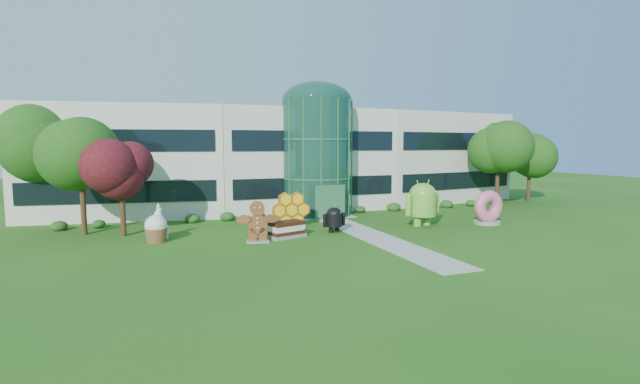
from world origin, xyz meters
name	(u,v)px	position (x,y,z in m)	size (l,w,h in m)	color
ground	(383,240)	(0.00, 0.00, 0.00)	(140.00, 140.00, 0.00)	#215114
building	(295,159)	(0.00, 18.00, 4.65)	(46.00, 15.00, 9.30)	beige
atrium	(317,158)	(0.00, 12.00, 4.90)	(6.00, 6.00, 9.80)	#194738
walkway	(369,234)	(0.00, 2.00, 0.02)	(2.40, 20.00, 0.04)	#9E9E93
tree_red	(122,191)	(-15.50, 7.50, 3.00)	(4.00, 4.00, 6.00)	#3F0C14
trees_backdrop	(313,166)	(0.00, 13.00, 4.20)	(52.00, 8.00, 8.40)	#214C13
android_green	(423,201)	(5.36, 3.72, 1.90)	(3.34, 2.23, 3.79)	#6EAF38
android_black	(334,218)	(-1.85, 3.67, 1.03)	(1.81, 1.21, 2.05)	black
donut	(487,207)	(10.44, 2.57, 1.31)	(2.52, 1.21, 2.62)	#E15574
gingerbread	(257,221)	(-7.58, 2.42, 1.31)	(2.83, 1.09, 2.62)	brown
ice_cream_sandwich	(287,229)	(-5.47, 3.13, 0.54)	(2.45, 1.22, 1.09)	black
honeycomb	(291,211)	(-4.02, 6.71, 1.17)	(2.98, 1.06, 2.34)	yellow
froyo	(159,221)	(-13.30, 5.73, 1.15)	(1.34, 1.34, 2.31)	white
cupcake	(156,228)	(-13.52, 4.64, 0.87)	(1.46, 1.46, 1.75)	white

